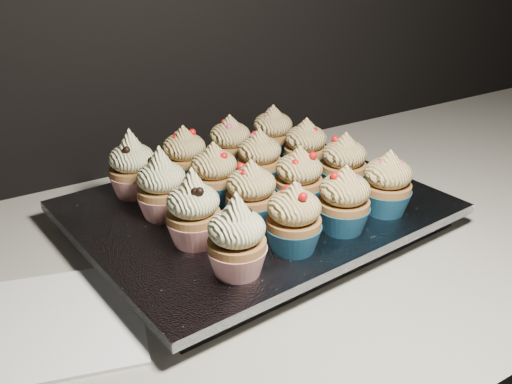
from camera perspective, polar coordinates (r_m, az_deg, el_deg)
worktop at (r=0.75m, az=1.17°, el=-6.05°), size 2.44×0.64×0.04m
napkin at (r=0.63m, az=-19.53°, el=-12.14°), size 0.22×0.22×0.00m
baking_tray at (r=0.76m, az=0.00°, el=-2.65°), size 0.44×0.35×0.02m
foil_lining at (r=0.75m, az=0.00°, el=-1.51°), size 0.48×0.39×0.01m
cupcake_0 at (r=0.59m, az=-1.93°, el=-4.75°), size 0.06×0.06×0.10m
cupcake_1 at (r=0.63m, az=3.80°, el=-2.76°), size 0.06×0.06×0.08m
cupcake_2 at (r=0.68m, az=8.79°, el=-0.91°), size 0.06×0.06×0.08m
cupcake_3 at (r=0.73m, az=12.97°, el=0.74°), size 0.06×0.06×0.08m
cupcake_4 at (r=0.65m, az=-6.26°, el=-1.95°), size 0.06×0.06×0.10m
cupcake_5 at (r=0.69m, az=-0.49°, el=-0.31°), size 0.06×0.06×0.08m
cupcake_6 at (r=0.73m, az=4.29°, el=1.24°), size 0.06×0.06×0.08m
cupcake_7 at (r=0.78m, az=8.77°, el=2.72°), size 0.06×0.06×0.08m
cupcake_8 at (r=0.71m, az=-9.40°, el=0.51°), size 0.06×0.06×0.10m
cupcake_9 at (r=0.74m, az=-4.21°, el=1.68°), size 0.06×0.06×0.08m
cupcake_10 at (r=0.79m, az=0.34°, el=3.19°), size 0.06×0.06×0.08m
cupcake_11 at (r=0.83m, az=4.98°, el=4.38°), size 0.06×0.06×0.08m
cupcake_12 at (r=0.78m, az=-12.25°, el=2.44°), size 0.06×0.06×0.10m
cupcake_13 at (r=0.80m, az=-7.16°, el=3.50°), size 0.06×0.06×0.08m
cupcake_14 at (r=0.84m, az=-2.60°, el=4.75°), size 0.06×0.06×0.08m
cupcake_15 at (r=0.89m, az=1.69°, el=5.84°), size 0.06×0.06×0.08m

